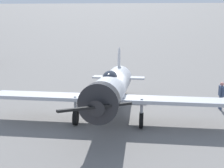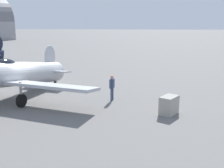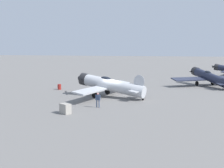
# 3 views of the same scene
# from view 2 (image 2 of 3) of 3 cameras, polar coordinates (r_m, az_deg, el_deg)

# --- Properties ---
(ground_plane) EXTENTS (400.00, 400.00, 0.00)m
(ground_plane) POSITION_cam_2_polar(r_m,az_deg,el_deg) (19.79, -18.87, -2.63)
(ground_plane) COLOR slate
(airplane_foreground) EXTENTS (10.70, 12.58, 3.32)m
(airplane_foreground) POSITION_cam_2_polar(r_m,az_deg,el_deg) (19.06, -20.22, 1.81)
(airplane_foreground) COLOR #B7BABF
(airplane_foreground) RESTS_ON ground_plane
(ground_crew_mechanic) EXTENTS (0.64, 0.30, 1.66)m
(ground_crew_mechanic) POSITION_cam_2_polar(r_m,az_deg,el_deg) (17.75, 0.00, -0.30)
(ground_crew_mechanic) COLOR #384766
(ground_crew_mechanic) RESTS_ON ground_plane
(equipment_crate) EXTENTS (1.34, 1.19, 1.02)m
(equipment_crate) POSITION_cam_2_polar(r_m,az_deg,el_deg) (15.53, 11.75, -4.34)
(equipment_crate) COLOR #9E998E
(equipment_crate) RESTS_ON ground_plane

